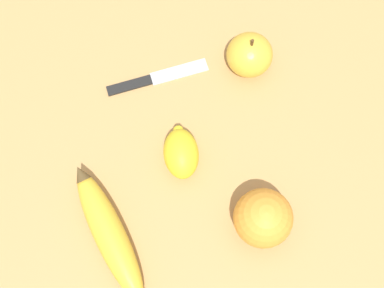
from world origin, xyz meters
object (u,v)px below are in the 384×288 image
Objects in this scene: orange at (263,218)px; paring_knife at (154,78)px; apple at (249,55)px; lemon at (181,153)px; banana at (109,233)px.

orange is 0.29m from paring_knife.
apple is (-0.11, -0.23, -0.01)m from orange.
orange reaches higher than lemon.
apple reaches higher than banana.
banana is 2.44× the size of lemon.
banana is 0.22m from orange.
orange is 1.07× the size of apple.
banana is at bearing 20.96° from lemon.
lemon is at bearing -69.05° from orange.
orange is at bearing 110.95° from lemon.
banana is 2.83× the size of apple.
apple is at bearing 82.78° from paring_knife.
paring_knife is at bearing -83.54° from orange.
banana is at bearing -29.89° from paring_knife.
orange is 0.15m from lemon.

